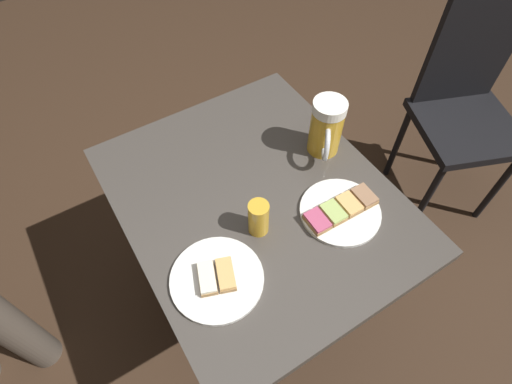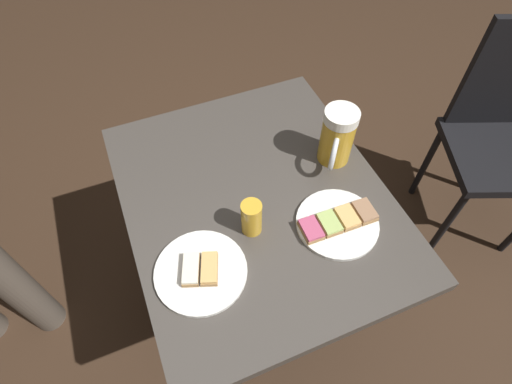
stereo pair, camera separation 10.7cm
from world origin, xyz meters
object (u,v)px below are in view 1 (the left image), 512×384
Objects in this scene: plate_near at (340,211)px; plate_far at (217,278)px; beer_glass_small at (258,218)px; beer_mug at (326,128)px; cafe_chair at (466,102)px.

plate_near and plate_far have the same top height.
plate_near is at bearing -109.05° from beer_glass_small.
plate_far is at bearing 113.36° from beer_mug.
plate_near is 0.93m from cafe_chair.
plate_far is 0.24× the size of cafe_chair.
plate_far is at bearing 113.18° from beer_glass_small.
plate_near is 1.23× the size of beer_mug.
cafe_chair is (0.16, -1.08, -0.25)m from beer_glass_small.
beer_glass_small is at bearing 70.95° from plate_near.
plate_far is 1.28× the size of beer_mug.
plate_near is 0.24m from beer_mug.
cafe_chair reaches higher than beer_mug.
beer_glass_small is (0.07, 0.21, 0.04)m from plate_near.
beer_glass_small is (0.07, -0.16, 0.04)m from plate_far.
beer_glass_small is (-0.13, 0.30, -0.03)m from beer_mug.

